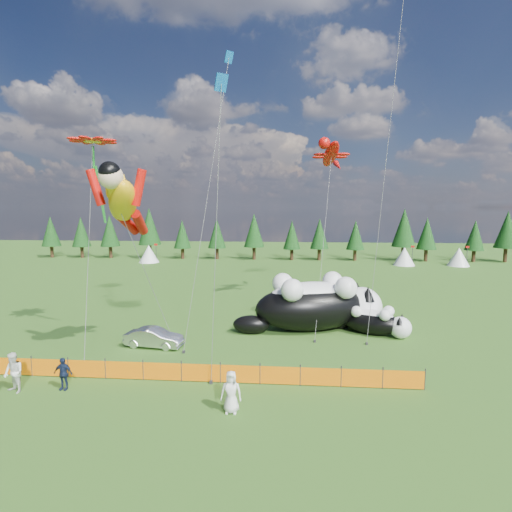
% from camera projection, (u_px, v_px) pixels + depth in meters
% --- Properties ---
extents(ground, '(160.00, 160.00, 0.00)m').
position_uv_depth(ground, '(212.00, 360.00, 23.19)').
color(ground, '#0D3B0A').
rests_on(ground, ground).
extents(safety_fence, '(22.06, 0.06, 1.10)m').
position_uv_depth(safety_fence, '(201.00, 373.00, 20.16)').
color(safety_fence, '#262626').
rests_on(safety_fence, ground).
extents(tree_line, '(90.00, 4.00, 8.00)m').
position_uv_depth(tree_line, '(263.00, 236.00, 67.23)').
color(tree_line, black).
rests_on(tree_line, ground).
extents(festival_tents, '(50.00, 3.20, 2.80)m').
position_uv_depth(festival_tents, '(331.00, 256.00, 61.71)').
color(festival_tents, white).
rests_on(festival_tents, ground).
extents(cat_large, '(10.90, 6.07, 4.02)m').
position_uv_depth(cat_large, '(318.00, 304.00, 28.78)').
color(cat_large, black).
rests_on(cat_large, ground).
extents(cat_small, '(5.22, 3.53, 2.00)m').
position_uv_depth(cat_small, '(375.00, 321.00, 27.74)').
color(cat_small, black).
rests_on(cat_small, ground).
extents(car, '(3.83, 1.74, 1.22)m').
position_uv_depth(car, '(154.00, 338.00, 25.26)').
color(car, silver).
rests_on(car, ground).
extents(spectator_b, '(1.10, 0.92, 1.95)m').
position_uv_depth(spectator_b, '(13.00, 373.00, 18.98)').
color(spectator_b, silver).
rests_on(spectator_b, ground).
extents(spectator_c, '(0.97, 0.53, 1.61)m').
position_uv_depth(spectator_c, '(63.00, 374.00, 19.32)').
color(spectator_c, '#141E38').
rests_on(spectator_c, ground).
extents(spectator_e, '(0.90, 0.59, 1.85)m').
position_uv_depth(spectator_e, '(231.00, 392.00, 17.14)').
color(spectator_e, silver).
rests_on(spectator_e, ground).
extents(superhero_kite, '(6.21, 6.49, 11.69)m').
position_uv_depth(superhero_kite, '(123.00, 202.00, 22.06)').
color(superhero_kite, '#FDB40D').
rests_on(superhero_kite, ground).
extents(gecko_kite, '(3.83, 14.30, 17.26)m').
position_uv_depth(gecko_kite, '(331.00, 154.00, 35.14)').
color(gecko_kite, red).
rests_on(gecko_kite, ground).
extents(flower_kite, '(4.01, 7.39, 13.94)m').
position_uv_depth(flower_kite, '(93.00, 144.00, 24.88)').
color(flower_kite, red).
rests_on(flower_kite, ground).
extents(diamond_kite_a, '(2.70, 5.75, 19.96)m').
position_uv_depth(diamond_kite_a, '(227.00, 71.00, 26.86)').
color(diamond_kite_a, '#0C60B7').
rests_on(diamond_kite_a, ground).
extents(diamond_kite_c, '(1.21, 0.81, 15.38)m').
position_uv_depth(diamond_kite_c, '(221.00, 95.00, 18.62)').
color(diamond_kite_c, '#0C60B7').
rests_on(diamond_kite_c, ground).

